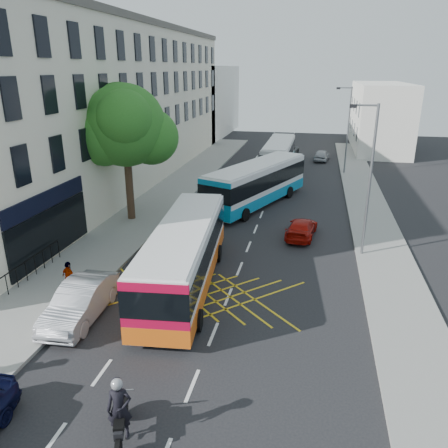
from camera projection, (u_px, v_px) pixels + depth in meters
The scene contains 19 objects.
ground at pixel (192, 386), 14.27m from camera, with size 120.00×120.00×0.00m, color black.
pavement_left at pixel (132, 219), 29.69m from camera, with size 5.00×70.00×0.15m, color gray.
pavement_right at pixel (378, 237), 26.61m from camera, with size 3.00×70.00×0.15m, color gray.
terrace_main at pixel (110, 105), 37.23m from camera, with size 8.30×45.00×13.50m.
terrace_far at pixel (201, 101), 65.93m from camera, with size 8.00×20.00×10.00m, color silver.
building_right at pixel (379, 116), 54.99m from camera, with size 6.00×18.00×8.00m, color silver.
street_tree at pixel (125, 126), 27.56m from camera, with size 6.30×5.70×8.80m.
lamp_near at pixel (369, 174), 22.56m from camera, with size 1.45×0.15×8.00m.
lamp_far at pixel (347, 126), 40.98m from camera, with size 1.45×0.15×8.00m.
railings at pixel (26, 270), 20.77m from camera, with size 0.08×5.60×1.14m, color black, non-canonical shape.
bus_near at pixel (184, 255), 20.26m from camera, with size 3.58×11.07×3.06m.
bus_mid at pixel (257, 183), 32.54m from camera, with size 6.59×11.33×3.14m.
bus_far at pixel (279, 155), 43.51m from camera, with size 2.72×10.57×2.96m.
motorbike at pixel (120, 411), 11.89m from camera, with size 0.93×2.25×2.06m.
parked_car_silver at pixel (81, 301), 17.90m from camera, with size 1.61×4.61×1.52m, color #9D9EA4.
red_hatchback at pixel (302, 228), 26.63m from camera, with size 1.58×3.89×1.13m, color #A20F06.
distant_car_grey at pixel (288, 151), 50.75m from camera, with size 1.99×4.31×1.20m, color #3F4246.
distant_car_silver at pixel (322, 155), 48.41m from camera, with size 1.45×3.61×1.23m, color #AAABB1.
pedestrian_far at pixel (69, 278), 19.55m from camera, with size 0.91×0.38×1.55m, color gray.
Camera 1 is at (3.40, -11.17, 9.81)m, focal length 35.00 mm.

